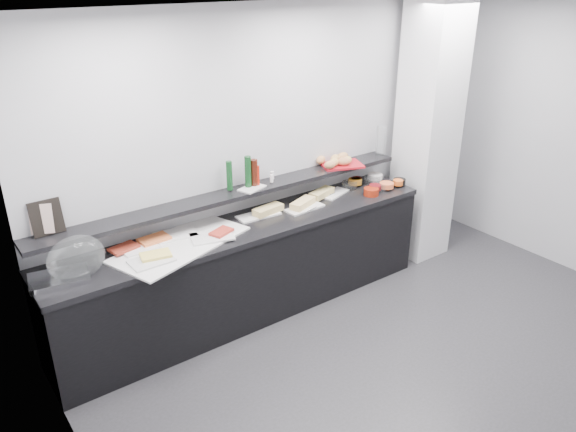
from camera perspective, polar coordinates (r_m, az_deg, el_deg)
ground at (r=4.72m, az=15.56°, el=-15.76°), size 5.00×5.00×0.00m
back_wall at (r=5.34m, az=0.42°, el=6.56°), size 5.00×0.02×2.70m
ceiling at (r=3.69m, az=20.41°, el=18.68°), size 5.00×5.00×0.00m
column at (r=6.09m, az=13.98°, el=8.08°), size 0.50×0.50×2.70m
buffet_cabinet at (r=5.12m, az=-3.93°, el=-5.64°), size 3.60×0.60×0.85m
counter_top at (r=4.91m, az=-4.08°, el=-1.07°), size 3.62×0.62×0.05m
wall_shelf at (r=4.95m, az=-5.25°, el=2.30°), size 3.60×0.25×0.04m
cloche_base at (r=4.34m, az=-22.21°, el=-5.88°), size 0.45×0.34×0.04m
cloche_dome at (r=4.34m, az=-20.70°, el=-4.03°), size 0.46×0.33×0.34m
linen_runner at (r=4.60m, az=-10.84°, el=-2.84°), size 1.23×0.86×0.01m
platter_meat_a at (r=4.58m, az=-14.85°, el=-3.17°), size 0.29×0.20×0.01m
food_meat_a at (r=4.57m, az=-16.33°, el=-3.13°), size 0.24×0.18×0.02m
platter_salmon at (r=4.74m, az=-11.37°, el=-1.87°), size 0.36×0.27×0.01m
food_salmon at (r=4.66m, az=-13.45°, el=-2.28°), size 0.25×0.17×0.02m
platter_cheese at (r=4.37m, az=-13.70°, el=-4.44°), size 0.32×0.22×0.01m
food_cheese at (r=4.40m, az=-13.30°, el=-3.88°), size 0.25×0.19×0.02m
platter_meat_b at (r=4.65m, az=-7.74°, el=-2.10°), size 0.39×0.31×0.01m
food_meat_b at (r=4.68m, az=-6.78°, el=-1.61°), size 0.22×0.18×0.02m
sandwich_plate_left at (r=5.05m, az=-3.02°, el=0.08°), size 0.40×0.19×0.01m
sandwich_food_left at (r=5.06m, az=-2.03°, el=0.64°), size 0.30×0.15×0.06m
tongs_left at (r=5.09m, az=-1.50°, el=0.49°), size 0.15×0.08×0.01m
sandwich_plate_mid at (r=5.19m, az=1.69°, el=0.82°), size 0.39×0.19×0.01m
sandwich_food_mid at (r=5.20m, az=1.51°, el=1.31°), size 0.31×0.20×0.06m
tongs_mid at (r=5.14m, az=2.41°, el=0.68°), size 0.16×0.05×0.01m
sandwich_plate_right at (r=5.54m, az=4.75°, el=2.28°), size 0.37×0.24×0.01m
sandwich_food_right at (r=5.44m, az=3.45°, el=2.34°), size 0.31×0.19×0.06m
tongs_right at (r=5.47m, az=4.27°, el=2.15°), size 0.16×0.03×0.01m
bowl_glass_fruit at (r=5.69m, az=6.25°, el=3.11°), size 0.20×0.20×0.07m
fill_glass_fruit at (r=5.77m, az=6.83°, el=3.51°), size 0.18×0.18×0.05m
bowl_black_jam at (r=5.81m, az=7.08°, el=3.53°), size 0.17×0.17×0.07m
fill_black_jam at (r=5.80m, az=6.95°, el=3.62°), size 0.13×0.13×0.05m
bowl_glass_cream at (r=5.86m, az=8.49°, el=3.64°), size 0.18×0.18×0.07m
fill_glass_cream at (r=5.94m, az=8.82°, el=4.00°), size 0.19×0.19×0.05m
bowl_red_jam at (r=5.55m, az=8.45°, el=2.46°), size 0.16×0.16×0.07m
fill_red_jam at (r=5.64m, az=8.85°, el=2.90°), size 0.15×0.15×0.05m
bowl_glass_salmon at (r=5.69m, az=9.26°, el=2.94°), size 0.18×0.18×0.07m
fill_glass_salmon at (r=5.71m, az=9.99°, el=3.10°), size 0.17×0.17×0.05m
bowl_black_fruit at (r=5.85m, az=11.24°, el=3.39°), size 0.16×0.16×0.07m
fill_black_fruit at (r=5.81m, az=11.11°, el=3.37°), size 0.13×0.13×0.05m
framed_print at (r=4.45m, az=-23.32°, el=-0.15°), size 0.23×0.08×0.26m
print_art at (r=4.44m, az=-23.80°, el=-0.30°), size 0.17×0.11×0.22m
condiment_tray at (r=4.98m, az=-3.68°, el=2.84°), size 0.28×0.22×0.01m
bottle_green_a at (r=4.90m, az=-5.98°, el=4.10°), size 0.06×0.06×0.26m
bottle_brown at (r=4.99m, az=-3.46°, el=4.43°), size 0.08×0.08×0.24m
bottle_green_b at (r=4.96m, az=-4.09°, el=4.51°), size 0.07×0.07×0.28m
bottle_hot at (r=5.01m, az=-3.14°, el=4.14°), size 0.04×0.04×0.18m
shaker_salt at (r=5.09m, az=-1.67°, el=3.84°), size 0.03×0.03×0.07m
shaker_pepper at (r=5.17m, az=-1.62°, el=4.16°), size 0.04×0.04×0.07m
bread_tray at (r=5.58m, az=5.47°, el=5.21°), size 0.47×0.40×0.02m
bread_roll_nw at (r=5.55m, az=3.36°, el=5.71°), size 0.14×0.11×0.08m
bread_roll_ne at (r=5.67m, az=5.58°, el=6.04°), size 0.16×0.12×0.08m
bread_roll_sw at (r=5.42m, az=4.29°, el=5.22°), size 0.13×0.10×0.08m
bread_roll_s at (r=5.56m, az=6.05°, el=5.64°), size 0.15×0.12×0.08m
bread_roll_se at (r=5.53m, az=5.71°, el=5.56°), size 0.17×0.14×0.08m
bread_roll_midw at (r=5.49m, az=4.69°, el=5.45°), size 0.13×0.09×0.08m
bread_roll_mide at (r=5.60m, az=4.82°, el=5.83°), size 0.14×0.12×0.08m
carafe at (r=5.93m, az=9.42°, el=7.55°), size 0.12×0.12×0.30m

